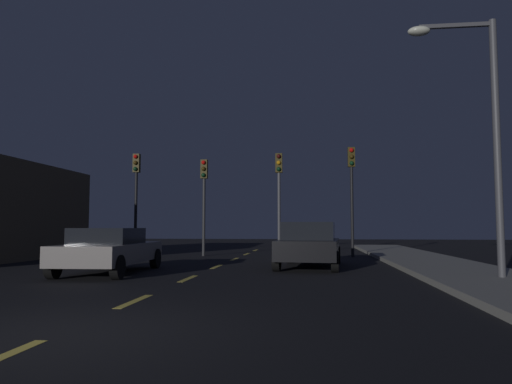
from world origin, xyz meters
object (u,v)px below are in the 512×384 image
car_stopped_ahead (310,244)px  car_adjacent_lane (110,249)px  street_lamp_right (480,120)px  traffic_signal_center_left (204,188)px  traffic_signal_far_left (136,184)px  traffic_signal_center_right (279,184)px  traffic_signal_far_right (352,180)px

car_stopped_ahead → car_adjacent_lane: bearing=-155.0°
street_lamp_right → traffic_signal_center_left: bearing=133.6°
traffic_signal_far_left → car_stopped_ahead: traffic_signal_far_left is taller
car_stopped_ahead → street_lamp_right: size_ratio=0.71×
traffic_signal_center_right → street_lamp_right: 11.25m
traffic_signal_center_right → car_adjacent_lane: traffic_signal_center_right is taller
traffic_signal_far_left → traffic_signal_center_left: size_ratio=1.07×
traffic_signal_center_left → traffic_signal_far_right: size_ratio=0.91×
car_adjacent_lane → street_lamp_right: size_ratio=0.71×
car_stopped_ahead → car_adjacent_lane: car_stopped_ahead is taller
traffic_signal_center_left → car_adjacent_lane: bearing=-96.0°
traffic_signal_far_right → traffic_signal_center_right: bearing=-180.0°
car_stopped_ahead → traffic_signal_center_right: bearing=104.0°
traffic_signal_center_left → car_stopped_ahead: bearing=-48.7°
traffic_signal_center_left → traffic_signal_far_right: bearing=0.0°
traffic_signal_far_left → car_adjacent_lane: traffic_signal_far_left is taller
traffic_signal_far_right → street_lamp_right: (2.34, -9.70, 0.51)m
traffic_signal_center_left → car_adjacent_lane: 8.80m
traffic_signal_center_left → street_lamp_right: street_lamp_right is taller
traffic_signal_far_left → traffic_signal_center_right: 6.91m
car_adjacent_lane → traffic_signal_center_left: bearing=84.0°
traffic_signal_far_left → car_adjacent_lane: size_ratio=1.06×
traffic_signal_far_left → traffic_signal_far_right: 10.24m
traffic_signal_center_left → traffic_signal_far_right: 6.90m
traffic_signal_far_left → traffic_signal_far_right: size_ratio=0.98×
car_stopped_ahead → car_adjacent_lane: 6.47m
traffic_signal_far_right → street_lamp_right: bearing=-76.4°
traffic_signal_far_left → traffic_signal_center_left: traffic_signal_far_left is taller
traffic_signal_center_right → traffic_signal_far_right: traffic_signal_far_right is taller
traffic_signal_far_right → car_adjacent_lane: 11.78m
traffic_signal_far_right → car_adjacent_lane: (-7.78, -8.39, -2.81)m
street_lamp_right → car_adjacent_lane: bearing=172.7°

